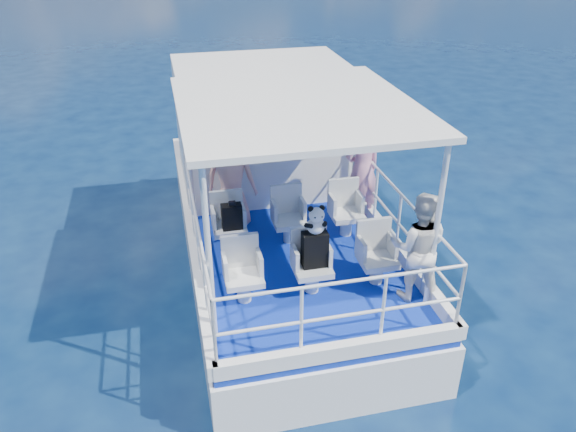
{
  "coord_description": "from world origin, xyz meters",
  "views": [
    {
      "loc": [
        -1.68,
        -6.91,
        5.34
      ],
      "look_at": [
        -0.16,
        -0.4,
        1.67
      ],
      "focal_mm": 35.0,
      "sensor_mm": 36.0,
      "label": 1
    }
  ],
  "objects_px": {
    "passenger_port_fwd": "(231,179)",
    "backpack_center": "(315,249)",
    "passenger_stbd_aft": "(418,247)",
    "panda": "(316,220)"
  },
  "relations": [
    {
      "from": "passenger_stbd_aft",
      "to": "backpack_center",
      "type": "xyz_separation_m",
      "value": [
        -1.22,
        0.43,
        -0.12
      ]
    },
    {
      "from": "backpack_center",
      "to": "panda",
      "type": "xyz_separation_m",
      "value": [
        0.01,
        -0.01,
        0.44
      ]
    },
    {
      "from": "passenger_port_fwd",
      "to": "backpack_center",
      "type": "distance_m",
      "value": 2.14
    },
    {
      "from": "passenger_port_fwd",
      "to": "panda",
      "type": "bearing_deg",
      "value": 133.76
    },
    {
      "from": "passenger_port_fwd",
      "to": "panda",
      "type": "xyz_separation_m",
      "value": [
        0.79,
        -1.99,
        0.26
      ]
    },
    {
      "from": "passenger_stbd_aft",
      "to": "panda",
      "type": "bearing_deg",
      "value": 4.35
    },
    {
      "from": "passenger_port_fwd",
      "to": "passenger_stbd_aft",
      "type": "height_order",
      "value": "passenger_port_fwd"
    },
    {
      "from": "passenger_port_fwd",
      "to": "backpack_center",
      "type": "bearing_deg",
      "value": 133.66
    },
    {
      "from": "passenger_port_fwd",
      "to": "passenger_stbd_aft",
      "type": "relative_size",
      "value": 1.08
    },
    {
      "from": "backpack_center",
      "to": "passenger_stbd_aft",
      "type": "bearing_deg",
      "value": -19.29
    }
  ]
}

